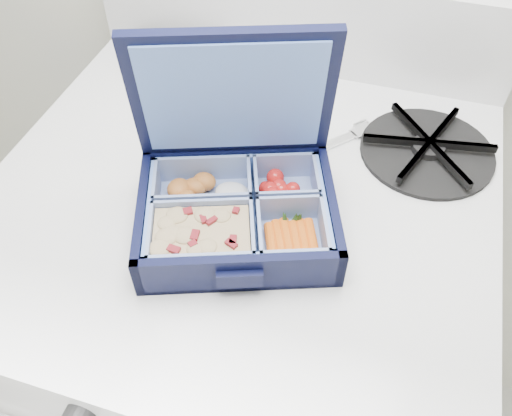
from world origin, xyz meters
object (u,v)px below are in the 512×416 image
(stove, at_px, (248,353))
(burner_grate, at_px, (428,146))
(bento_box, at_px, (237,215))
(fork, at_px, (311,152))

(stove, xyz_separation_m, burner_grate, (0.20, 0.11, 0.45))
(bento_box, distance_m, burner_grate, 0.26)
(stove, bearing_deg, bento_box, -76.89)
(bento_box, relative_size, fork, 1.23)
(burner_grate, bearing_deg, bento_box, -135.09)
(stove, bearing_deg, fork, 46.29)
(stove, height_order, fork, fork)
(fork, bearing_deg, bento_box, -66.45)
(bento_box, xyz_separation_m, burner_grate, (0.19, 0.18, -0.01))
(stove, height_order, bento_box, bento_box)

